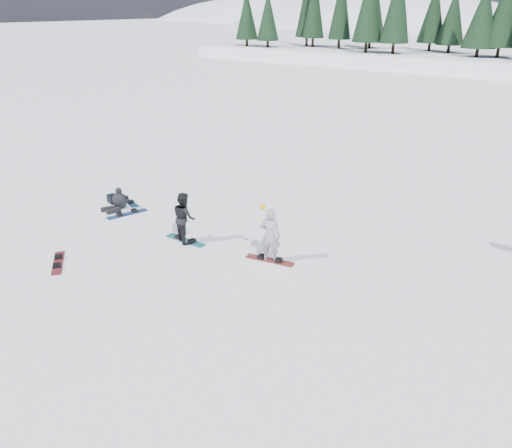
{
  "coord_description": "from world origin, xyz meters",
  "views": [
    {
      "loc": [
        8.95,
        -9.26,
        6.98
      ],
      "look_at": [
        0.9,
        1.39,
        1.1
      ],
      "focal_mm": 35.0,
      "sensor_mm": 36.0,
      "label": 1
    }
  ],
  "objects_px": {
    "seated_rider": "(119,201)",
    "gear_bag": "(113,199)",
    "snowboarder_woman": "(270,235)",
    "snowboard_loose_a": "(127,214)",
    "snowboarder_man": "(184,217)",
    "snowboard_loose_c": "(128,201)",
    "snowboard_loose_b": "(58,263)"
  },
  "relations": [
    {
      "from": "seated_rider",
      "to": "gear_bag",
      "type": "xyz_separation_m",
      "value": [
        -0.7,
        0.25,
        -0.16
      ]
    },
    {
      "from": "snowboarder_woman",
      "to": "snowboard_loose_a",
      "type": "relative_size",
      "value": 1.21
    },
    {
      "from": "seated_rider",
      "to": "snowboarder_man",
      "type": "bearing_deg",
      "value": 10.18
    },
    {
      "from": "snowboarder_woman",
      "to": "gear_bag",
      "type": "distance_m",
      "value": 7.64
    },
    {
      "from": "snowboarder_man",
      "to": "snowboard_loose_a",
      "type": "xyz_separation_m",
      "value": [
        -3.26,
        0.31,
        -0.81
      ]
    },
    {
      "from": "snowboard_loose_c",
      "to": "snowboard_loose_a",
      "type": "height_order",
      "value": "same"
    },
    {
      "from": "snowboard_loose_a",
      "to": "snowboard_loose_b",
      "type": "bearing_deg",
      "value": -143.38
    },
    {
      "from": "seated_rider",
      "to": "snowboard_loose_b",
      "type": "bearing_deg",
      "value": -44.94
    },
    {
      "from": "snowboarder_woman",
      "to": "snowboarder_man",
      "type": "distance_m",
      "value": 3.01
    },
    {
      "from": "snowboarder_woman",
      "to": "snowboard_loose_b",
      "type": "xyz_separation_m",
      "value": [
        -4.88,
        -3.9,
        -0.84
      ]
    },
    {
      "from": "snowboarder_woman",
      "to": "gear_bag",
      "type": "relative_size",
      "value": 4.05
    },
    {
      "from": "snowboarder_woman",
      "to": "snowboarder_man",
      "type": "height_order",
      "value": "snowboarder_woman"
    },
    {
      "from": "snowboarder_man",
      "to": "snowboarder_woman",
      "type": "bearing_deg",
      "value": -144.43
    },
    {
      "from": "gear_bag",
      "to": "snowboard_loose_c",
      "type": "bearing_deg",
      "value": 46.34
    },
    {
      "from": "gear_bag",
      "to": "snowboard_loose_b",
      "type": "relative_size",
      "value": 0.3
    },
    {
      "from": "snowboarder_woman",
      "to": "snowboard_loose_c",
      "type": "height_order",
      "value": "snowboarder_woman"
    },
    {
      "from": "snowboarder_woman",
      "to": "seated_rider",
      "type": "xyz_separation_m",
      "value": [
        -6.9,
        -0.02,
        -0.54
      ]
    },
    {
      "from": "snowboard_loose_c",
      "to": "snowboard_loose_a",
      "type": "bearing_deg",
      "value": -24.7
    },
    {
      "from": "gear_bag",
      "to": "snowboard_loose_c",
      "type": "xyz_separation_m",
      "value": [
        0.39,
        0.41,
        -0.14
      ]
    },
    {
      "from": "seated_rider",
      "to": "gear_bag",
      "type": "distance_m",
      "value": 0.76
    },
    {
      "from": "snowboarder_woman",
      "to": "seated_rider",
      "type": "bearing_deg",
      "value": -19.86
    },
    {
      "from": "gear_bag",
      "to": "snowboarder_woman",
      "type": "bearing_deg",
      "value": -1.74
    },
    {
      "from": "snowboarder_woman",
      "to": "snowboard_loose_a",
      "type": "xyz_separation_m",
      "value": [
        -6.22,
        -0.22,
        -0.84
      ]
    },
    {
      "from": "gear_bag",
      "to": "snowboard_loose_b",
      "type": "distance_m",
      "value": 4.94
    },
    {
      "from": "seated_rider",
      "to": "snowboarder_woman",
      "type": "bearing_deg",
      "value": 17.71
    },
    {
      "from": "snowboard_loose_c",
      "to": "seated_rider",
      "type": "bearing_deg",
      "value": -48.65
    },
    {
      "from": "snowboarder_woman",
      "to": "seated_rider",
      "type": "distance_m",
      "value": 6.92
    },
    {
      "from": "snowboarder_woman",
      "to": "snowboard_loose_c",
      "type": "bearing_deg",
      "value": -25.1
    },
    {
      "from": "seated_rider",
      "to": "gear_bag",
      "type": "relative_size",
      "value": 2.29
    },
    {
      "from": "snowboarder_man",
      "to": "snowboard_loose_c",
      "type": "xyz_separation_m",
      "value": [
        -4.25,
        1.17,
        -0.81
      ]
    },
    {
      "from": "snowboard_loose_a",
      "to": "snowboard_loose_b",
      "type": "xyz_separation_m",
      "value": [
        1.34,
        -3.68,
        0.0
      ]
    },
    {
      "from": "seated_rider",
      "to": "snowboard_loose_c",
      "type": "xyz_separation_m",
      "value": [
        -0.31,
        0.66,
        -0.3
      ]
    }
  ]
}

